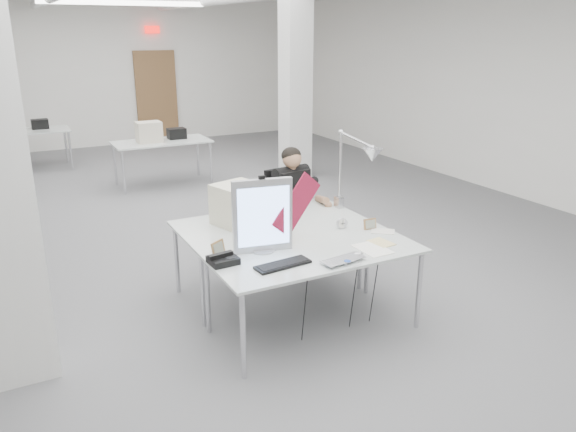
% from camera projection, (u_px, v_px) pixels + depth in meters
% --- Properties ---
extents(room_shell, '(10.04, 14.04, 3.24)m').
position_uv_depth(room_shell, '(208.00, 104.00, 6.70)').
color(room_shell, '#5C5C5F').
rests_on(room_shell, ground).
extents(desk_main, '(1.80, 0.90, 0.02)m').
position_uv_depth(desk_main, '(315.00, 252.00, 4.77)').
color(desk_main, silver).
rests_on(desk_main, room_shell).
extents(desk_second, '(1.80, 0.90, 0.02)m').
position_uv_depth(desk_second, '(269.00, 222.00, 5.53)').
color(desk_second, silver).
rests_on(desk_second, room_shell).
extents(bg_desk_a, '(1.60, 0.80, 0.02)m').
position_uv_depth(bg_desk_a, '(162.00, 142.00, 9.48)').
color(bg_desk_a, silver).
rests_on(bg_desk_a, room_shell).
extents(bg_desk_b, '(1.60, 0.80, 0.02)m').
position_uv_depth(bg_desk_b, '(24.00, 131.00, 10.46)').
color(bg_desk_b, silver).
rests_on(bg_desk_b, room_shell).
extents(office_chair, '(0.64, 0.64, 1.14)m').
position_uv_depth(office_chair, '(290.00, 214.00, 6.31)').
color(office_chair, black).
rests_on(office_chair, room_shell).
extents(seated_person, '(0.57, 0.67, 0.90)m').
position_uv_depth(seated_person, '(292.00, 187.00, 6.16)').
color(seated_person, black).
rests_on(seated_person, office_chair).
extents(monitor, '(0.51, 0.14, 0.63)m').
position_uv_depth(monitor, '(262.00, 216.00, 4.67)').
color(monitor, '#A3A3A8').
rests_on(monitor, desk_main).
extents(pennant, '(0.51, 0.09, 0.55)m').
position_uv_depth(pennant, '(297.00, 205.00, 4.75)').
color(pennant, maroon).
rests_on(pennant, monitor).
extents(keyboard, '(0.47, 0.20, 0.02)m').
position_uv_depth(keyboard, '(283.00, 265.00, 4.46)').
color(keyboard, black).
rests_on(keyboard, desk_main).
extents(laptop, '(0.40, 0.29, 0.03)m').
position_uv_depth(laptop, '(347.00, 263.00, 4.48)').
color(laptop, '#ADAEB2').
rests_on(laptop, desk_main).
extents(mouse, '(0.10, 0.07, 0.04)m').
position_uv_depth(mouse, '(358.00, 254.00, 4.65)').
color(mouse, '#ACADB1').
rests_on(mouse, desk_main).
extents(bankers_lamp, '(0.31, 0.15, 0.35)m').
position_uv_depth(bankers_lamp, '(279.00, 221.00, 4.98)').
color(bankers_lamp, '#B67E39').
rests_on(bankers_lamp, desk_main).
extents(desk_phone, '(0.23, 0.21, 0.06)m').
position_uv_depth(desk_phone, '(223.00, 260.00, 4.50)').
color(desk_phone, black).
rests_on(desk_phone, desk_main).
extents(picture_frame_left, '(0.15, 0.12, 0.12)m').
position_uv_depth(picture_frame_left, '(218.00, 248.00, 4.66)').
color(picture_frame_left, '#A37946').
rests_on(picture_frame_left, desk_main).
extents(picture_frame_right, '(0.13, 0.04, 0.10)m').
position_uv_depth(picture_frame_right, '(370.00, 224.00, 5.27)').
color(picture_frame_right, '#A07245').
rests_on(picture_frame_right, desk_main).
extents(desk_clock, '(0.11, 0.05, 0.11)m').
position_uv_depth(desk_clock, '(342.00, 223.00, 5.29)').
color(desk_clock, '#B9B9BE').
rests_on(desk_clock, desk_main).
extents(paper_stack_a, '(0.24, 0.33, 0.01)m').
position_uv_depth(paper_stack_a, '(373.00, 249.00, 4.80)').
color(paper_stack_a, white).
rests_on(paper_stack_a, desk_main).
extents(paper_stack_b, '(0.18, 0.24, 0.01)m').
position_uv_depth(paper_stack_b, '(381.00, 243.00, 4.94)').
color(paper_stack_b, '#E0CC86').
rests_on(paper_stack_b, desk_main).
extents(paper_stack_c, '(0.26, 0.25, 0.01)m').
position_uv_depth(paper_stack_c, '(383.00, 231.00, 5.22)').
color(paper_stack_c, silver).
rests_on(paper_stack_c, desk_main).
extents(beige_monitor, '(0.51, 0.49, 0.39)m').
position_uv_depth(beige_monitor, '(238.00, 204.00, 5.38)').
color(beige_monitor, beige).
rests_on(beige_monitor, desk_second).
extents(architect_lamp, '(0.27, 0.69, 0.86)m').
position_uv_depth(architect_lamp, '(354.00, 173.00, 5.59)').
color(architect_lamp, silver).
rests_on(architect_lamp, desk_second).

